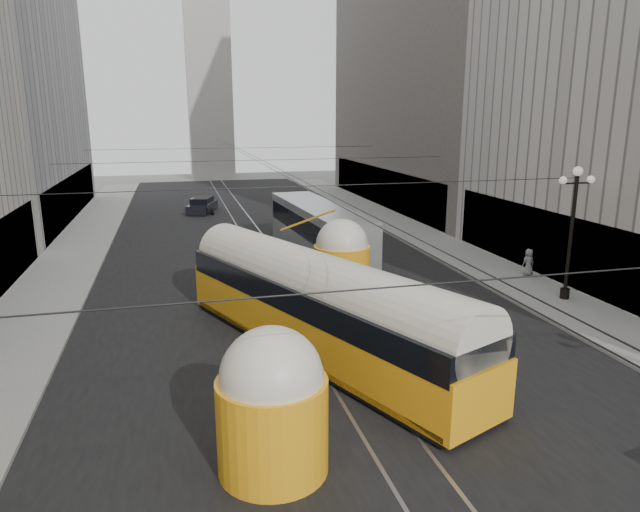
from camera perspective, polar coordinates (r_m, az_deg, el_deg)
road at (r=38.58m, az=-5.79°, el=0.65°), size 20.00×85.00×0.02m
sidewalk_left at (r=42.10m, az=-22.90°, el=0.84°), size 4.00×72.00×0.15m
sidewalk_right at (r=45.10m, az=8.78°, el=2.60°), size 4.00×72.00×0.15m
rail_left at (r=38.48m, az=-6.89°, el=0.59°), size 0.12×85.00×0.04m
rail_right at (r=38.69m, az=-4.69°, el=0.72°), size 0.12×85.00×0.04m
building_right_far at (r=58.96m, az=12.23°, el=20.96°), size 12.60×32.60×32.60m
distant_tower at (r=85.05m, az=-11.12°, el=17.86°), size 6.00×6.00×31.36m
lamppost_right_mid at (r=29.41m, az=23.90°, el=2.79°), size 1.86×0.44×6.37m
catenary at (r=36.69m, az=-5.59°, el=9.28°), size 25.00×72.00×0.23m
streetcar at (r=21.41m, az=-0.14°, el=-4.94°), size 8.68×16.57×3.90m
city_bus at (r=35.74m, az=-0.14°, el=2.68°), size 3.65×13.40×3.36m
sedan_white_far at (r=47.82m, az=-1.28°, el=4.18°), size 3.56×5.36×1.57m
sedan_dark_far at (r=54.05m, az=-11.69°, el=4.96°), size 3.14×4.82×1.41m
pedestrian_sidewalk_right at (r=33.51m, az=20.13°, el=-0.60°), size 0.77×0.51×1.51m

